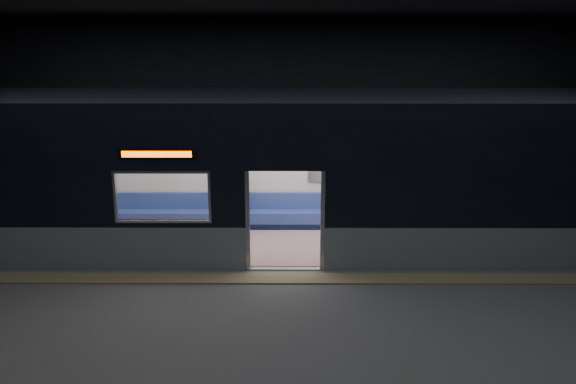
{
  "coord_description": "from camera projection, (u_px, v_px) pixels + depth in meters",
  "views": [
    {
      "loc": [
        0.11,
        -10.4,
        4.75
      ],
      "look_at": [
        0.05,
        2.3,
        1.28
      ],
      "focal_mm": 38.0,
      "sensor_mm": 36.0,
      "label": 1
    }
  ],
  "objects": [
    {
      "name": "station_floor",
      "position": [
        285.0,
        291.0,
        11.29
      ],
      "size": [
        24.0,
        14.0,
        0.01
      ],
      "primitive_type": "cube",
      "color": "#47494C",
      "rests_on": "ground"
    },
    {
      "name": "transit_map",
      "position": [
        333.0,
        166.0,
        14.6
      ],
      "size": [
        1.09,
        0.03,
        0.71
      ],
      "primitive_type": "cube",
      "color": "white",
      "rests_on": "metro_car"
    },
    {
      "name": "station_envelope",
      "position": [
        284.0,
        92.0,
        10.32
      ],
      "size": [
        24.0,
        14.0,
        5.0
      ],
      "color": "black",
      "rests_on": "station_floor"
    },
    {
      "name": "metro_car",
      "position": [
        286.0,
        164.0,
        13.25
      ],
      "size": [
        18.0,
        3.04,
        3.35
      ],
      "color": "gray",
      "rests_on": "station_floor"
    },
    {
      "name": "handbag",
      "position": [
        231.0,
        204.0,
        14.29
      ],
      "size": [
        0.34,
        0.3,
        0.17
      ],
      "primitive_type": "cube",
      "rotation": [
        0.0,
        0.0,
        0.04
      ],
      "color": "black",
      "rests_on": "passenger"
    },
    {
      "name": "passenger",
      "position": [
        234.0,
        196.0,
        14.49
      ],
      "size": [
        0.45,
        0.76,
        1.46
      ],
      "rotation": [
        0.0,
        0.0,
        -0.09
      ],
      "color": "black",
      "rests_on": "metro_car"
    },
    {
      "name": "tactile_strip",
      "position": [
        285.0,
        279.0,
        11.81
      ],
      "size": [
        22.8,
        0.5,
        0.03
      ],
      "primitive_type": "cube",
      "color": "#8C7F59",
      "rests_on": "station_floor"
    }
  ]
}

